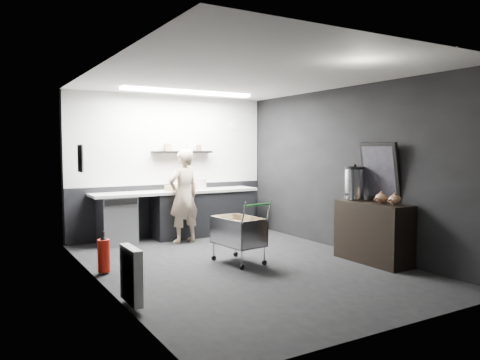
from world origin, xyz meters
TOP-DOWN VIEW (x-y plane):
  - floor at (0.00, 0.00)m, footprint 5.50×5.50m
  - ceiling at (0.00, 0.00)m, footprint 5.50×5.50m
  - wall_back at (0.00, 2.75)m, footprint 5.50×0.00m
  - wall_front at (0.00, -2.75)m, footprint 5.50×0.00m
  - wall_left at (-2.00, 0.00)m, footprint 0.00×5.50m
  - wall_right at (2.00, 0.00)m, footprint 0.00×5.50m
  - kitchen_wall_panel at (0.00, 2.73)m, footprint 3.95×0.02m
  - dado_panel at (0.00, 2.73)m, footprint 3.95×0.02m
  - floating_shelf at (0.20, 2.62)m, footprint 1.20×0.22m
  - wall_clock at (1.40, 2.72)m, footprint 0.20×0.03m
  - poster at (-1.98, 1.30)m, footprint 0.02×0.30m
  - poster_red_band at (-1.98, 1.30)m, footprint 0.02×0.22m
  - radiator at (-1.94, -0.90)m, footprint 0.10×0.50m
  - ceiling_strip at (0.00, 1.85)m, footprint 2.40×0.20m
  - prep_counter at (0.14, 2.42)m, footprint 3.20×0.61m
  - person at (-0.06, 1.97)m, footprint 0.69×0.53m
  - shopping_cart at (0.02, 0.18)m, footprint 0.60×0.90m
  - sideboard at (1.77, -0.78)m, footprint 0.51×1.19m
  - fire_extinguisher at (-1.85, 0.59)m, footprint 0.17×0.17m
  - cardboard_box at (0.04, 2.37)m, footprint 0.50×0.40m
  - pink_tub at (0.50, 2.42)m, footprint 0.21×0.21m
  - white_container at (-0.02, 2.37)m, footprint 0.20×0.18m

SIDE VIEW (x-z plane):
  - floor at x=0.00m, z-range 0.00..0.00m
  - fire_extinguisher at x=-1.85m, z-range -0.01..0.54m
  - radiator at x=-1.94m, z-range 0.05..0.65m
  - shopping_cart at x=0.02m, z-range -0.02..0.90m
  - prep_counter at x=0.14m, z-range 0.01..0.91m
  - dado_panel at x=0.00m, z-range 0.00..1.00m
  - sideboard at x=1.77m, z-range -0.33..1.46m
  - person at x=-0.06m, z-range 0.00..1.68m
  - cardboard_box at x=0.04m, z-range 0.90..1.00m
  - white_container at x=-0.02m, z-range 0.90..1.04m
  - pink_tub at x=0.50m, z-range 0.90..1.11m
  - wall_back at x=0.00m, z-range -1.40..4.10m
  - wall_front at x=0.00m, z-range -1.40..4.10m
  - wall_left at x=-2.00m, z-range -1.40..4.10m
  - wall_right at x=2.00m, z-range -1.40..4.10m
  - poster at x=-1.98m, z-range 1.35..1.75m
  - floating_shelf at x=0.20m, z-range 1.60..1.64m
  - poster_red_band at x=-1.98m, z-range 1.57..1.67m
  - kitchen_wall_panel at x=0.00m, z-range 1.00..2.70m
  - wall_clock at x=1.40m, z-range 2.05..2.25m
  - ceiling_strip at x=0.00m, z-range 2.65..2.69m
  - ceiling at x=0.00m, z-range 2.70..2.70m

